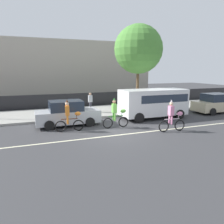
{
  "coord_description": "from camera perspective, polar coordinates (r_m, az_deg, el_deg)",
  "views": [
    {
      "loc": [
        -4.66,
        -11.38,
        3.6
      ],
      "look_at": [
        0.15,
        1.2,
        1.0
      ],
      "focal_mm": 35.0,
      "sensor_mm": 36.0,
      "label": 1
    }
  ],
  "objects": [
    {
      "name": "fence_line",
      "position": [
        21.49,
        -8.22,
        3.05
      ],
      "size": [
        40.0,
        0.08,
        1.4
      ],
      "primitive_type": "cube",
      "color": "black",
      "rests_on": "ground"
    },
    {
      "name": "parade_cyclist_orange",
      "position": [
        13.13,
        -11.04,
        -1.41
      ],
      "size": [
        1.71,
        0.51,
        1.92
      ],
      "color": "black",
      "rests_on": "ground"
    },
    {
      "name": "building_backdrop",
      "position": [
        29.39,
        -19.66,
        10.09
      ],
      "size": [
        28.0,
        8.0,
        6.99
      ],
      "primitive_type": "cube",
      "color": "#B2A899",
      "rests_on": "ground"
    },
    {
      "name": "parked_van_white",
      "position": [
        16.75,
        10.93,
        2.76
      ],
      "size": [
        5.0,
        2.22,
        2.18
      ],
      "color": "white",
      "rests_on": "ground"
    },
    {
      "name": "parade_cyclist_pink",
      "position": [
        13.35,
        15.5,
        -1.4
      ],
      "size": [
        1.72,
        0.5,
        1.92
      ],
      "color": "black",
      "rests_on": "ground"
    },
    {
      "name": "ground_plane",
      "position": [
        12.81,
        1.3,
        -5.39
      ],
      "size": [
        80.0,
        80.0,
        0.0
      ],
      "primitive_type": "plane",
      "color": "#38383A"
    },
    {
      "name": "parked_car_silver",
      "position": [
        14.63,
        -11.6,
        -0.42
      ],
      "size": [
        4.1,
        1.92,
        1.64
      ],
      "color": "#B7BABF",
      "rests_on": "ground"
    },
    {
      "name": "parade_cyclist_lime",
      "position": [
        13.68,
        1.03,
        -0.71
      ],
      "size": [
        1.72,
        0.5,
        1.92
      ],
      "color": "black",
      "rests_on": "ground"
    },
    {
      "name": "pedestrian_onlooker",
      "position": [
        18.11,
        -5.67,
        2.65
      ],
      "size": [
        0.32,
        0.2,
        1.62
      ],
      "color": "#33333D",
      "rests_on": "sidewalk_curb"
    },
    {
      "name": "parked_car_beige",
      "position": [
        20.7,
        25.61,
        2.01
      ],
      "size": [
        4.1,
        1.92,
        1.64
      ],
      "color": "beige",
      "rests_on": "ground"
    },
    {
      "name": "road_centre_line",
      "position": [
        12.37,
        2.18,
        -5.98
      ],
      "size": [
        36.0,
        0.14,
        0.01
      ],
      "primitive_type": "cube",
      "color": "beige",
      "rests_on": "ground"
    },
    {
      "name": "street_tree_near_lamp",
      "position": [
        19.33,
        6.89,
        15.94
      ],
      "size": [
        4.11,
        4.11,
        7.23
      ],
      "color": "brown",
      "rests_on": "sidewalk_curb"
    },
    {
      "name": "sidewalk_curb",
      "position": [
        18.81,
        -6.2,
        0.06
      ],
      "size": [
        60.0,
        5.0,
        0.15
      ],
      "primitive_type": "cube",
      "color": "#9E9B93",
      "rests_on": "ground"
    }
  ]
}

